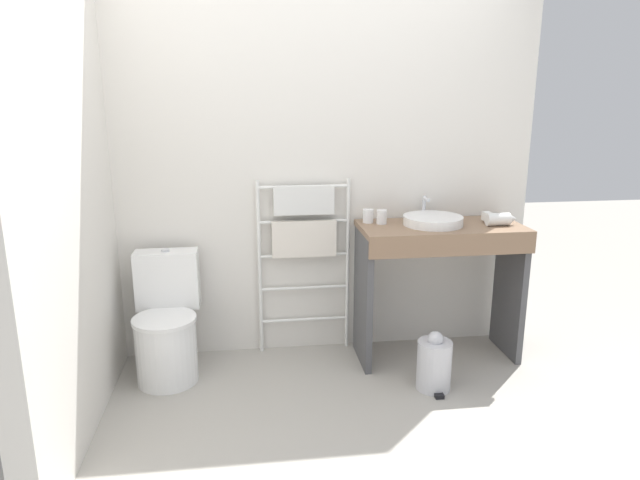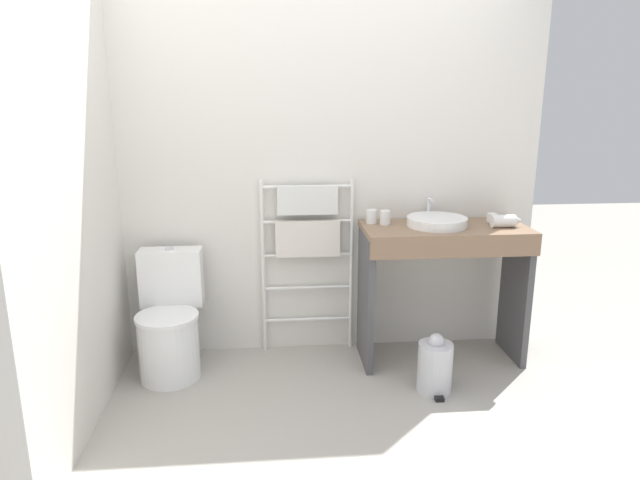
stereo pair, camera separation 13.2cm
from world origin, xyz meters
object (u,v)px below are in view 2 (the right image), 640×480
object	(u,v)px
cup_near_wall	(372,216)
sink_basin	(437,221)
towel_radiator	(308,234)
cup_near_edge	(385,218)
trash_bin	(435,366)
hair_dryer	(504,221)
toilet	(170,325)

from	to	relation	value
cup_near_wall	sink_basin	bearing A→B (deg)	-16.41
towel_radiator	cup_near_edge	size ratio (longest dim) A/B	13.17
towel_radiator	sink_basin	xyz separation A→B (m)	(0.79, -0.19, 0.11)
towel_radiator	trash_bin	bearing A→B (deg)	-41.75
towel_radiator	cup_near_wall	bearing A→B (deg)	-10.40
sink_basin	hair_dryer	world-z (taller)	hair_dryer
toilet	hair_dryer	bearing A→B (deg)	0.00
cup_near_wall	hair_dryer	size ratio (longest dim) A/B	0.44
towel_radiator	hair_dryer	size ratio (longest dim) A/B	5.96
toilet	towel_radiator	size ratio (longest dim) A/B	0.65
cup_near_edge	hair_dryer	bearing A→B (deg)	-10.34
toilet	sink_basin	distance (m)	1.76
cup_near_edge	hair_dryer	size ratio (longest dim) A/B	0.45
hair_dryer	cup_near_edge	bearing A→B (deg)	169.66
towel_radiator	cup_near_wall	world-z (taller)	towel_radiator
cup_near_edge	trash_bin	world-z (taller)	cup_near_edge
cup_near_wall	trash_bin	world-z (taller)	cup_near_wall
hair_dryer	toilet	bearing A→B (deg)	-180.00
sink_basin	hair_dryer	xyz separation A→B (m)	(0.40, -0.06, 0.01)
trash_bin	towel_radiator	bearing A→B (deg)	138.25
towel_radiator	hair_dryer	distance (m)	1.22
towel_radiator	sink_basin	distance (m)	0.82
towel_radiator	sink_basin	size ratio (longest dim) A/B	3.12
hair_dryer	sink_basin	bearing A→B (deg)	171.64
toilet	cup_near_edge	size ratio (longest dim) A/B	8.62
cup_near_edge	hair_dryer	distance (m)	0.72
sink_basin	cup_near_edge	distance (m)	0.32
cup_near_edge	hair_dryer	world-z (taller)	cup_near_edge
sink_basin	hair_dryer	size ratio (longest dim) A/B	1.91
cup_near_wall	toilet	bearing A→B (deg)	-172.18
cup_near_edge	trash_bin	xyz separation A→B (m)	(0.21, -0.50, -0.77)
towel_radiator	trash_bin	distance (m)	1.13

